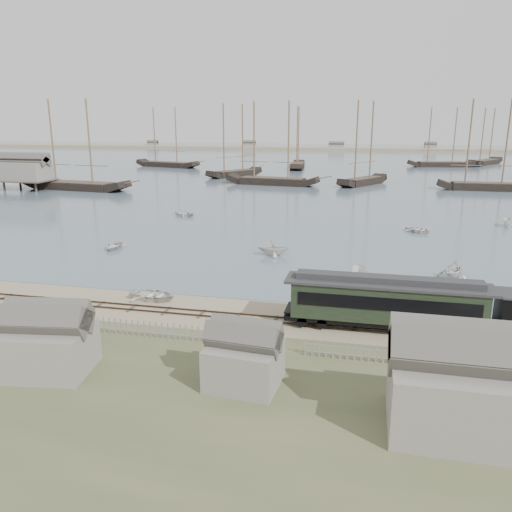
# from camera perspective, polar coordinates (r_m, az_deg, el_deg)

# --- Properties ---
(ground) EXTENTS (600.00, 600.00, 0.00)m
(ground) POSITION_cam_1_polar(r_m,az_deg,el_deg) (40.99, -0.03, -6.11)
(ground) COLOR tan
(ground) RESTS_ON ground
(harbor_water) EXTENTS (600.00, 336.00, 0.06)m
(harbor_water) POSITION_cam_1_polar(r_m,az_deg,el_deg) (208.01, 10.47, 10.66)
(harbor_water) COLOR #4C5E6D
(harbor_water) RESTS_ON ground
(rail_track) EXTENTS (120.00, 1.80, 0.16)m
(rail_track) POSITION_cam_1_polar(r_m,az_deg,el_deg) (39.16, -0.67, -7.08)
(rail_track) COLOR #34261C
(rail_track) RESTS_ON ground
(picket_fence_west) EXTENTS (19.00, 0.10, 1.20)m
(picket_fence_west) POSITION_cam_1_polar(r_m,az_deg,el_deg) (36.85, -12.53, -8.99)
(picket_fence_west) COLOR gray
(picket_fence_west) RESTS_ON ground
(picket_fence_east) EXTENTS (15.00, 0.10, 1.20)m
(picket_fence_east) POSITION_cam_1_polar(r_m,az_deg,el_deg) (33.51, 18.75, -11.98)
(picket_fence_east) COLOR gray
(picket_fence_east) RESTS_ON ground
(shed_left) EXTENTS (5.00, 4.00, 4.10)m
(shed_left) POSITION_cam_1_polar(r_m,az_deg,el_deg) (33.86, -22.41, -12.06)
(shed_left) COLOR gray
(shed_left) RESTS_ON ground
(shed_mid) EXTENTS (4.00, 3.50, 3.60)m
(shed_mid) POSITION_cam_1_polar(r_m,az_deg,el_deg) (29.98, -1.37, -14.48)
(shed_mid) COLOR gray
(shed_mid) RESTS_ON ground
(shed_right) EXTENTS (6.00, 5.00, 5.10)m
(shed_right) POSITION_cam_1_polar(r_m,az_deg,el_deg) (27.97, 21.16, -17.96)
(shed_right) COLOR gray
(shed_right) RESTS_ON ground
(far_spit) EXTENTS (500.00, 20.00, 1.80)m
(far_spit) POSITION_cam_1_polar(r_m,az_deg,el_deg) (287.82, 11.18, 11.75)
(far_spit) COLOR gray
(far_spit) RESTS_ON ground
(passenger_coach) EXTENTS (14.66, 2.83, 3.56)m
(passenger_coach) POSITION_cam_1_polar(r_m,az_deg,el_deg) (37.51, 14.67, -5.01)
(passenger_coach) COLOR black
(passenger_coach) RESTS_ON ground
(beached_dinghy) EXTENTS (3.40, 4.43, 0.85)m
(beached_dinghy) POSITION_cam_1_polar(r_m,az_deg,el_deg) (43.90, -11.72, -4.39)
(beached_dinghy) COLOR silver
(beached_dinghy) RESTS_ON ground
(rowboat_0) EXTENTS (3.72, 2.82, 0.73)m
(rowboat_0) POSITION_cam_1_polar(r_m,az_deg,el_deg) (62.45, -16.02, 1.12)
(rowboat_0) COLOR silver
(rowboat_0) RESTS_ON harbor_water
(rowboat_1) EXTENTS (3.54, 3.92, 1.82)m
(rowboat_1) POSITION_cam_1_polar(r_m,az_deg,el_deg) (56.92, 2.01, 0.96)
(rowboat_1) COLOR silver
(rowboat_1) RESTS_ON harbor_water
(rowboat_2) EXTENTS (3.95, 1.52, 1.52)m
(rowboat_2) POSITION_cam_1_polar(r_m,az_deg,el_deg) (47.74, 11.59, -2.30)
(rowboat_2) COLOR silver
(rowboat_2) RESTS_ON harbor_water
(rowboat_3) EXTENTS (4.38, 4.55, 0.77)m
(rowboat_3) POSITION_cam_1_polar(r_m,az_deg,el_deg) (72.72, 18.03, 2.88)
(rowboat_3) COLOR silver
(rowboat_3) RESTS_ON harbor_water
(rowboat_4) EXTENTS (4.39, 4.20, 1.80)m
(rowboat_4) POSITION_cam_1_polar(r_m,az_deg,el_deg) (52.11, 21.65, -1.45)
(rowboat_4) COLOR silver
(rowboat_4) RESTS_ON harbor_water
(rowboat_5) EXTENTS (3.29, 1.95, 1.19)m
(rowboat_5) POSITION_cam_1_polar(r_m,az_deg,el_deg) (81.99, 26.73, 3.47)
(rowboat_5) COLOR silver
(rowboat_5) RESTS_ON harbor_water
(rowboat_6) EXTENTS (3.86, 4.46, 0.78)m
(rowboat_6) POSITION_cam_1_polar(r_m,az_deg,el_deg) (82.52, -8.32, 4.83)
(rowboat_6) COLOR silver
(rowboat_6) RESTS_ON harbor_water
(schooner_0) EXTENTS (26.75, 9.21, 20.00)m
(schooner_0) POSITION_cam_1_polar(r_m,az_deg,el_deg) (121.01, -20.23, 11.85)
(schooner_0) COLOR black
(schooner_0) RESTS_ON harbor_water
(schooner_1) EXTENTS (13.44, 18.29, 20.00)m
(schooner_1) POSITION_cam_1_polar(r_m,az_deg,el_deg) (142.63, -2.50, 13.07)
(schooner_1) COLOR black
(schooner_1) RESTS_ON harbor_water
(schooner_2) EXTENTS (23.28, 8.17, 20.00)m
(schooner_2) POSITION_cam_1_polar(r_m,az_deg,el_deg) (123.08, 1.94, 12.77)
(schooner_2) COLOR black
(schooner_2) RESTS_ON harbor_water
(schooner_3) EXTENTS (12.52, 17.66, 20.00)m
(schooner_3) POSITION_cam_1_polar(r_m,az_deg,el_deg) (125.29, 12.33, 12.49)
(schooner_3) COLOR black
(schooner_3) RESTS_ON harbor_water
(schooner_4) EXTENTS (20.15, 4.73, 20.00)m
(schooner_4) POSITION_cam_1_polar(r_m,az_deg,el_deg) (123.71, 25.13, 11.42)
(schooner_4) COLOR black
(schooner_4) RESTS_ON harbor_water
(schooner_6) EXTENTS (24.74, 12.04, 20.00)m
(schooner_6) POSITION_cam_1_polar(r_m,az_deg,el_deg) (176.86, -10.23, 13.22)
(schooner_6) COLOR black
(schooner_6) RESTS_ON harbor_water
(schooner_7) EXTENTS (6.12, 20.14, 20.00)m
(schooner_7) POSITION_cam_1_polar(r_m,az_deg,el_deg) (168.86, 4.82, 13.32)
(schooner_7) COLOR black
(schooner_7) RESTS_ON harbor_water
(schooner_8) EXTENTS (22.80, 9.27, 20.00)m
(schooner_8) POSITION_cam_1_polar(r_m,az_deg,el_deg) (186.04, 20.62, 12.59)
(schooner_8) COLOR black
(schooner_8) RESTS_ON harbor_water
(schooner_9) EXTENTS (16.72, 22.45, 20.00)m
(schooner_9) POSITION_cam_1_polar(r_m,az_deg,el_deg) (202.49, 24.97, 12.29)
(schooner_9) COLOR black
(schooner_9) RESTS_ON harbor_water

